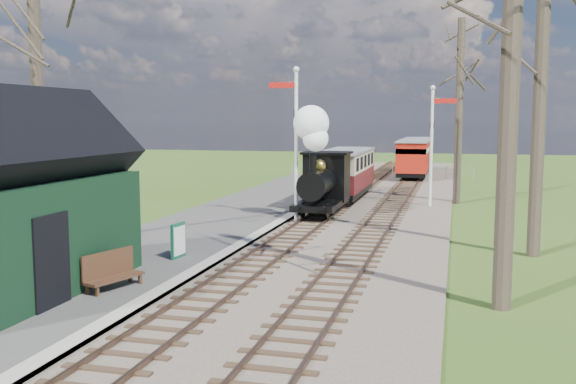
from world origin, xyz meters
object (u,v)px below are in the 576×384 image
Objects in this scene: locomotive at (321,170)px; bench at (111,271)px; sign_board at (178,241)px; red_carriage_a at (413,158)px; semaphore_near at (294,133)px; coach at (345,171)px; station_shed at (19,203)px; red_carriage_b at (418,154)px; semaphore_far at (433,137)px; person at (80,256)px.

locomotive is 13.08m from bench.
red_carriage_a is at bearing 80.02° from sign_board.
semaphore_near is 20.05m from red_carriage_a.
coach is 7.13× the size of sign_board.
bench is at bearing -100.55° from locomotive.
locomotive is at bearing 76.55° from sign_board.
red_carriage_b is at bearing 79.48° from station_shed.
bench is at bearing -111.35° from semaphore_far.
bench is (-2.39, -18.84, -0.91)m from coach.
semaphore_far is at bearing -84.71° from red_carriage_b.
red_carriage_a reaches higher than sign_board.
semaphore_near is 3.85× the size of bench.
red_carriage_a is 3.17× the size of bench.
red_carriage_b is (-1.77, 19.15, -1.85)m from semaphore_far.
locomotive is (-4.39, -4.53, -1.27)m from semaphore_far.
red_carriage_b is (2.61, 23.68, -0.58)m from locomotive.
sign_board is at bearing -100.61° from semaphore_near.
semaphore_near is at bearing -97.63° from red_carriage_b.
red_carriage_a is (-1.77, 13.65, -1.85)m from semaphore_far.
red_carriage_a reaches higher than person.
coach is 5.06× the size of person.
semaphore_near is 25.46m from red_carriage_b.
red_carriage_a and red_carriage_b have the same top height.
station_shed is 1.23× the size of red_carriage_b.
coach is at bearing 84.17° from semaphore_near.
station_shed is 0.87× the size of coach.
semaphore_near is at bearing 81.84° from bench.
coach is (4.30, 19.53, -0.74)m from station_shed.
locomotive is at bearing 72.35° from station_shed.
semaphore_far is 19.02m from person.
sign_board is 3.48m from bench.
coach reaches higher than sign_board.
red_carriage_a is 31.45m from person.
red_carriage_a is 31.37m from bench.
semaphore_far reaches higher than red_carriage_b.
bench is at bearing -98.16° from semaphore_near.
station_shed is 1.87m from person.
semaphore_near reaches higher than semaphore_far.
red_carriage_b is at bearing 82.20° from bench.
person is at bearing -113.84° from semaphore_far.
semaphore_near is at bearing 73.62° from station_shed.
sign_board is (-6.61, -13.84, -2.64)m from semaphore_far.
locomotive is (4.29, 13.47, -0.18)m from station_shed.
semaphore_near reaches higher than sign_board.
coach is at bearing -102.11° from red_carriage_a.
locomotive is 9.67m from sign_board.
coach is at bearing 77.59° from station_shed.
station_shed is at bearing -106.38° from semaphore_near.
semaphore_near is 6.13× the size of sign_board.
red_carriage_a is (2.61, 18.18, -0.58)m from locomotive.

